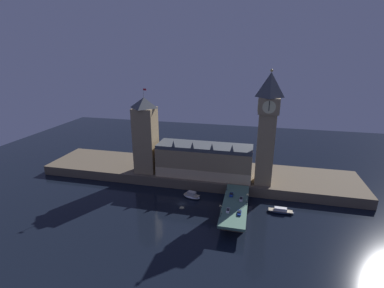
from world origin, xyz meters
TOP-DOWN VIEW (x-y plane):
  - ground_plane at (0.00, 0.00)m, footprint 400.00×400.00m
  - embankment at (0.00, 39.00)m, footprint 220.00×42.00m
  - parliament_hall at (7.59, 30.36)m, footprint 62.82×20.06m
  - clock_tower at (46.21, 26.58)m, footprint 12.50×12.61m
  - victoria_tower at (-32.91, 28.47)m, footprint 14.22×14.22m
  - bridge at (31.59, -5.00)m, footprint 13.34×46.00m
  - car_northbound_lead at (28.66, 3.40)m, footprint 2.11×4.47m
  - car_northbound_trail at (28.66, -14.07)m, footprint 1.85×4.52m
  - car_southbound_lead at (34.52, -15.08)m, footprint 1.96×4.57m
  - car_southbound_trail at (34.52, -0.75)m, footprint 1.90×4.59m
  - pedestrian_near_rail at (25.72, -17.23)m, footprint 0.38×0.38m
  - pedestrian_mid_walk at (37.46, -2.82)m, footprint 0.38×0.38m
  - street_lamp_near at (25.32, -19.72)m, footprint 1.34×0.60m
  - street_lamp_mid at (37.86, -5.00)m, footprint 1.34×0.60m
  - street_lamp_far at (25.32, 9.72)m, footprint 1.34×0.60m
  - boat_upstream at (4.04, 8.30)m, footprint 11.83×7.42m
  - boat_downstream at (56.44, 3.18)m, footprint 14.83×4.21m

SIDE VIEW (x-z plane):
  - ground_plane at x=0.00m, z-range 0.00..0.00m
  - boat_downstream at x=56.44m, z-range -0.42..2.73m
  - boat_upstream at x=4.04m, z-range -0.59..3.76m
  - embankment at x=0.00m, z-range 0.00..6.50m
  - bridge at x=31.59m, z-range 1.12..8.39m
  - car_northbound_trail at x=28.66m, z-range 7.22..8.61m
  - car_southbound_lead at x=34.52m, z-range 7.22..8.66m
  - car_northbound_lead at x=28.66m, z-range 7.22..8.67m
  - car_southbound_trail at x=34.52m, z-range 7.22..8.73m
  - pedestrian_mid_walk at x=37.46m, z-range 7.32..9.02m
  - pedestrian_near_rail at x=25.72m, z-range 7.33..9.16m
  - street_lamp_far at x=25.32m, z-range 8.03..14.04m
  - street_lamp_mid at x=37.86m, z-range 8.09..14.65m
  - street_lamp_near at x=25.32m, z-range 8.10..14.69m
  - parliament_hall at x=7.59m, z-range 4.36..29.86m
  - victoria_tower at x=-32.91m, z-range 3.63..61.23m
  - clock_tower at x=46.21m, z-range 8.49..78.93m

